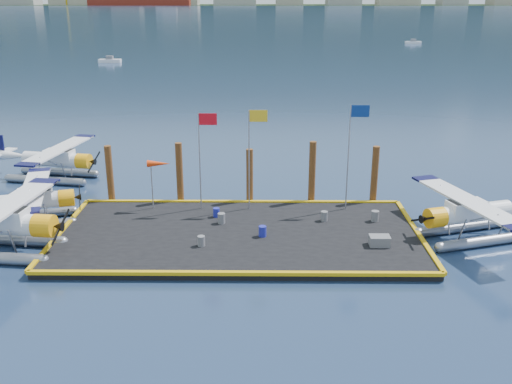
% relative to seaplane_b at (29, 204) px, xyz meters
% --- Properties ---
extents(ground, '(4000.00, 4000.00, 0.00)m').
position_rel_seaplane_b_xyz_m(ground, '(12.51, -2.09, -1.31)').
color(ground, navy).
rests_on(ground, ground).
extents(dock, '(20.00, 10.00, 0.40)m').
position_rel_seaplane_b_xyz_m(dock, '(12.51, -2.09, -1.11)').
color(dock, black).
rests_on(dock, ground).
extents(dock_bumpers, '(20.25, 10.25, 0.18)m').
position_rel_seaplane_b_xyz_m(dock_bumpers, '(12.51, -2.09, -0.82)').
color(dock_bumpers, '#CE9F0C').
rests_on(dock_bumpers, dock).
extents(seaplane_b, '(7.86, 8.46, 3.01)m').
position_rel_seaplane_b_xyz_m(seaplane_b, '(0.00, 0.00, 0.00)').
color(seaplane_b, gray).
rests_on(seaplane_b, ground).
extents(seaplane_c, '(8.35, 9.13, 3.23)m').
position_rel_seaplane_b_xyz_m(seaplane_c, '(-1.44, 8.68, 0.09)').
color(seaplane_c, gray).
rests_on(seaplane_c, ground).
extents(seaplane_d, '(8.43, 9.03, 3.23)m').
position_rel_seaplane_b_xyz_m(seaplane_d, '(25.39, -2.03, 0.09)').
color(seaplane_d, gray).
rests_on(seaplane_d, ground).
extents(drum_0, '(0.39, 0.39, 0.55)m').
position_rel_seaplane_b_xyz_m(drum_0, '(11.06, 0.29, -0.64)').
color(drum_0, '#1B2197').
rests_on(drum_0, dock).
extents(drum_1, '(0.42, 0.42, 0.59)m').
position_rel_seaplane_b_xyz_m(drum_1, '(13.83, -2.64, -0.61)').
color(drum_1, '#1B2197').
rests_on(drum_1, dock).
extents(drum_2, '(0.41, 0.41, 0.58)m').
position_rel_seaplane_b_xyz_m(drum_2, '(17.47, -0.29, -0.62)').
color(drum_2, slate).
rests_on(drum_2, dock).
extents(drum_3, '(0.40, 0.40, 0.56)m').
position_rel_seaplane_b_xyz_m(drum_3, '(10.58, -3.94, -0.63)').
color(drum_3, slate).
rests_on(drum_3, dock).
extents(drum_4, '(0.45, 0.45, 0.63)m').
position_rel_seaplane_b_xyz_m(drum_4, '(20.45, -0.33, -0.60)').
color(drum_4, slate).
rests_on(drum_4, dock).
extents(drum_5, '(0.43, 0.43, 0.61)m').
position_rel_seaplane_b_xyz_m(drum_5, '(11.44, -0.74, -0.61)').
color(drum_5, slate).
rests_on(drum_5, dock).
extents(crate, '(1.08, 0.72, 0.54)m').
position_rel_seaplane_b_xyz_m(crate, '(20.04, -3.81, -0.64)').
color(crate, slate).
rests_on(crate, dock).
extents(flagpole_red, '(1.14, 0.08, 6.00)m').
position_rel_seaplane_b_xyz_m(flagpole_red, '(10.21, 1.71, 3.08)').
color(flagpole_red, gray).
rests_on(flagpole_red, dock).
extents(flagpole_yellow, '(1.14, 0.08, 6.20)m').
position_rel_seaplane_b_xyz_m(flagpole_yellow, '(13.21, 1.71, 3.20)').
color(flagpole_yellow, gray).
rests_on(flagpole_yellow, dock).
extents(flagpole_blue, '(1.14, 0.08, 6.50)m').
position_rel_seaplane_b_xyz_m(flagpole_blue, '(19.20, 1.71, 3.37)').
color(flagpole_blue, gray).
rests_on(flagpole_blue, dock).
extents(windsock, '(1.40, 0.44, 3.12)m').
position_rel_seaplane_b_xyz_m(windsock, '(7.48, 1.71, 1.92)').
color(windsock, gray).
rests_on(windsock, dock).
extents(piling_0, '(0.44, 0.44, 4.00)m').
position_rel_seaplane_b_xyz_m(piling_0, '(4.01, 3.31, 0.69)').
color(piling_0, '#4A2E15').
rests_on(piling_0, ground).
extents(piling_1, '(0.44, 0.44, 4.20)m').
position_rel_seaplane_b_xyz_m(piling_1, '(8.51, 3.31, 0.79)').
color(piling_1, '#4A2E15').
rests_on(piling_1, ground).
extents(piling_2, '(0.44, 0.44, 3.80)m').
position_rel_seaplane_b_xyz_m(piling_2, '(13.01, 3.31, 0.59)').
color(piling_2, '#4A2E15').
rests_on(piling_2, ground).
extents(piling_3, '(0.44, 0.44, 4.30)m').
position_rel_seaplane_b_xyz_m(piling_3, '(17.01, 3.31, 0.84)').
color(piling_3, '#4A2E15').
rests_on(piling_3, ground).
extents(piling_4, '(0.44, 0.44, 4.00)m').
position_rel_seaplane_b_xyz_m(piling_4, '(21.01, 3.31, 0.69)').
color(piling_4, '#4A2E15').
rests_on(piling_4, ground).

